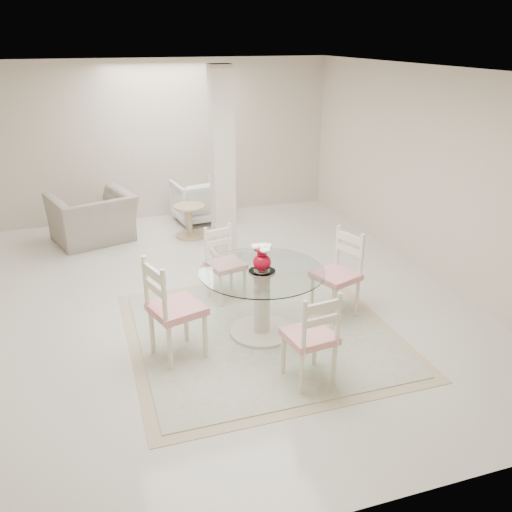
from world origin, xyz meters
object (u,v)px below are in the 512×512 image
object	(u,v)px
dining_chair_south	(314,332)
recliner_taupe	(93,218)
dining_chair_north	(223,258)
dining_chair_east	(341,268)
dining_chair_west	(169,303)
side_table	(190,222)
column	(222,166)
dining_table	(262,302)
red_vase	(262,258)
armchair_white	(198,201)

from	to	relation	value
dining_chair_south	recliner_taupe	world-z (taller)	dining_chair_south
dining_chair_north	recliner_taupe	size ratio (longest dim) A/B	0.85
dining_chair_east	dining_chair_south	distance (m)	1.45
dining_chair_west	side_table	world-z (taller)	dining_chair_west
recliner_taupe	dining_chair_north	bearing A→B (deg)	101.70
column	dining_chair_north	world-z (taller)	column
dining_chair_west	dining_chair_south	size ratio (longest dim) A/B	1.13
dining_chair_north	dining_chair_south	distance (m)	2.03
recliner_taupe	dining_chair_east	bearing A→B (deg)	109.91
dining_table	red_vase	size ratio (longest dim) A/B	4.48
red_vase	dining_chair_north	bearing A→B (deg)	99.17
dining_chair_east	recliner_taupe	world-z (taller)	dining_chair_east
dining_chair_north	recliner_taupe	bearing A→B (deg)	105.70
red_vase	dining_chair_north	world-z (taller)	red_vase
armchair_white	dining_chair_west	bearing A→B (deg)	66.36
column	dining_chair_east	size ratio (longest dim) A/B	2.41
dining_table	recliner_taupe	bearing A→B (deg)	114.18
dining_table	dining_chair_west	distance (m)	1.06
armchair_white	dining_chair_north	bearing A→B (deg)	75.79
dining_table	side_table	bearing A→B (deg)	91.90
dining_chair_east	dining_chair_north	bearing A→B (deg)	-145.73
dining_table	dining_chair_north	size ratio (longest dim) A/B	1.32
dining_chair_north	recliner_taupe	world-z (taller)	dining_chair_north
dining_chair_east	side_table	distance (m)	3.34
red_vase	dining_chair_west	bearing A→B (deg)	-170.55
dining_chair_east	dining_chair_north	xyz separation A→B (m)	(-1.17, 0.83, -0.06)
dining_table	red_vase	world-z (taller)	red_vase
dining_chair_west	side_table	xyz separation A→B (m)	(0.90, 3.47, -0.39)
dining_chair_east	dining_chair_south	bearing A→B (deg)	-56.18
dining_chair_east	dining_chair_north	distance (m)	1.44
red_vase	dining_chair_south	xyz separation A→B (m)	(0.15, -1.01, -0.35)
column	side_table	distance (m)	1.50
red_vase	dining_chair_west	world-z (taller)	dining_chair_west
column	dining_chair_west	distance (m)	2.87
column	red_vase	distance (m)	2.38
column	red_vase	size ratio (longest dim) A/B	9.12
dining_chair_south	side_table	bearing A→B (deg)	-93.81
dining_chair_north	armchair_white	distance (m)	3.04
armchair_white	recliner_taupe	bearing A→B (deg)	6.74
red_vase	dining_chair_east	world-z (taller)	dining_chair_east
column	dining_chair_west	world-z (taller)	column
dining_chair_west	recliner_taupe	distance (m)	3.78
dining_table	recliner_taupe	xyz separation A→B (m)	(-1.60, 3.56, -0.01)
red_vase	dining_chair_east	size ratio (longest dim) A/B	0.26
recliner_taupe	red_vase	bearing A→B (deg)	96.55
side_table	dining_chair_south	bearing A→B (deg)	-86.49
dining_chair_east	dining_chair_south	xyz separation A→B (m)	(-0.85, -1.18, -0.03)
armchair_white	side_table	size ratio (longest dim) A/B	1.55
dining_chair_south	recliner_taupe	xyz separation A→B (m)	(-1.75, 4.57, -0.18)
dining_table	armchair_white	size ratio (longest dim) A/B	1.64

